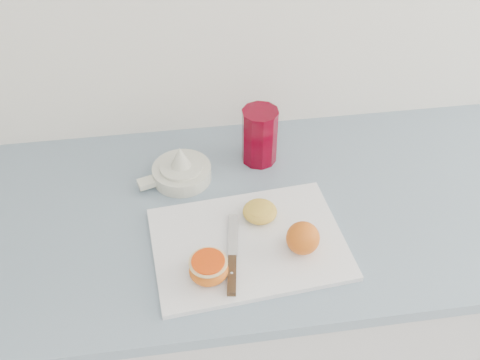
% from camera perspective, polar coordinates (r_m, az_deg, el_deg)
% --- Properties ---
extents(counter, '(2.38, 0.64, 0.89)m').
position_cam_1_polar(counter, '(1.53, -1.58, -14.71)').
color(counter, silver).
rests_on(counter, ground).
extents(cutting_board, '(0.41, 0.31, 0.01)m').
position_cam_1_polar(cutting_board, '(1.11, 0.92, -6.77)').
color(cutting_board, white).
rests_on(cutting_board, counter).
extents(whole_orange, '(0.07, 0.07, 0.07)m').
position_cam_1_polar(whole_orange, '(1.07, 6.72, -6.17)').
color(whole_orange, '#D95B14').
rests_on(whole_orange, cutting_board).
extents(half_orange, '(0.08, 0.08, 0.05)m').
position_cam_1_polar(half_orange, '(1.03, -3.37, -9.42)').
color(half_orange, '#D95B14').
rests_on(half_orange, cutting_board).
extents(squeezed_shell, '(0.07, 0.07, 0.03)m').
position_cam_1_polar(squeezed_shell, '(1.14, 2.13, -3.36)').
color(squeezed_shell, gold).
rests_on(squeezed_shell, cutting_board).
extents(paring_knife, '(0.05, 0.21, 0.01)m').
position_cam_1_polar(paring_knife, '(1.05, -0.85, -9.32)').
color(paring_knife, '#442D19').
rests_on(paring_knife, cutting_board).
extents(citrus_juicer, '(0.17, 0.14, 0.09)m').
position_cam_1_polar(citrus_juicer, '(1.24, -6.31, 1.02)').
color(citrus_juicer, white).
rests_on(citrus_juicer, counter).
extents(red_tumbler, '(0.09, 0.09, 0.14)m').
position_cam_1_polar(red_tumbler, '(1.27, 2.10, 4.53)').
color(red_tumbler, '#6B0012').
rests_on(red_tumbler, counter).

